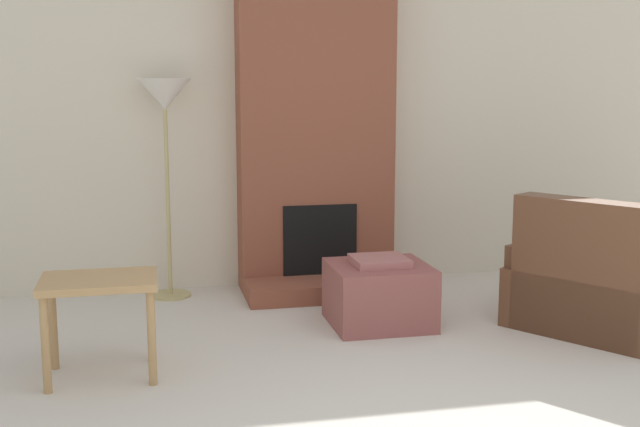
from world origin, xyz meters
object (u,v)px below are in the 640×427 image
(ottoman, at_px, (379,293))
(armchair, at_px, (601,289))
(side_table, at_px, (99,295))
(floor_lamp_left, at_px, (165,107))

(ottoman, xyz_separation_m, armchair, (1.37, -0.38, 0.05))
(ottoman, height_order, side_table, side_table)
(ottoman, bearing_deg, side_table, -161.08)
(floor_lamp_left, bearing_deg, ottoman, -37.63)
(armchair, relative_size, side_table, 2.29)
(ottoman, distance_m, floor_lamp_left, 2.03)
(armchair, distance_m, floor_lamp_left, 3.22)
(armchair, relative_size, floor_lamp_left, 0.87)
(side_table, bearing_deg, armchair, 3.96)
(ottoman, distance_m, armchair, 1.42)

